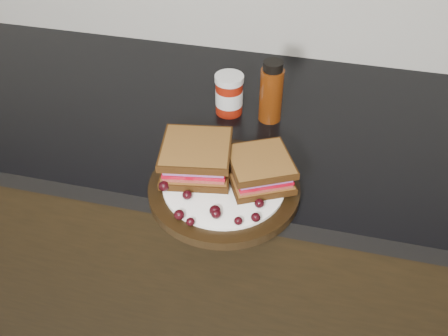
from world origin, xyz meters
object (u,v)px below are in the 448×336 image
at_px(condiment_jar, 229,94).
at_px(plate, 224,189).
at_px(sandwich_left, 197,158).
at_px(oil_bottle, 271,91).

bearing_deg(condiment_jar, plate, -78.76).
distance_m(sandwich_left, condiment_jar, 0.24).
bearing_deg(plate, oil_bottle, 80.74).
xyz_separation_m(sandwich_left, oil_bottle, (0.10, 0.23, 0.02)).
bearing_deg(plate, sandwich_left, 157.51).
relative_size(plate, condiment_jar, 3.00).
bearing_deg(condiment_jar, sandwich_left, -91.65).
relative_size(plate, oil_bottle, 2.00).
relative_size(plate, sandwich_left, 2.21).
bearing_deg(oil_bottle, sandwich_left, -113.33).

